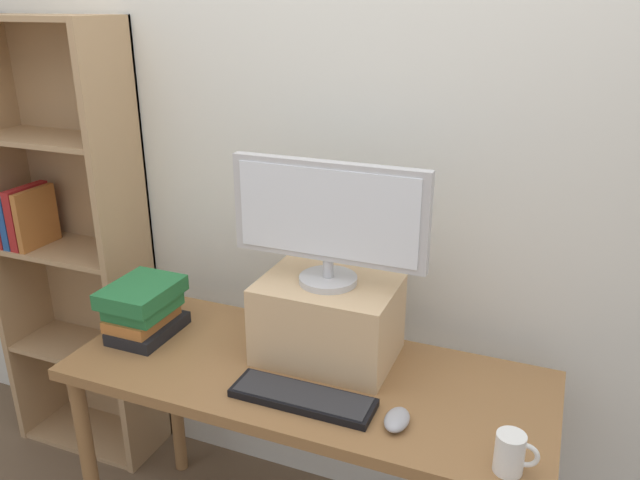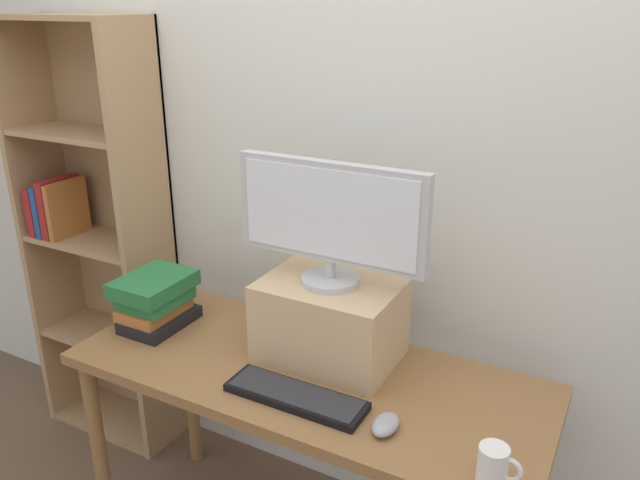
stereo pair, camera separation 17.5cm
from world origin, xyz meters
TOP-DOWN VIEW (x-y plane):
  - back_wall at (0.00, 0.45)m, footprint 7.00×0.08m
  - desk at (0.00, 0.00)m, footprint 1.45×0.58m
  - bookshelf_unit at (-1.16, 0.29)m, footprint 0.61×0.28m
  - riser_box at (0.03, 0.11)m, footprint 0.41×0.30m
  - computer_monitor at (0.03, 0.11)m, footprint 0.59×0.17m
  - keyboard at (0.05, -0.14)m, footprint 0.41×0.12m
  - computer_mouse at (0.32, -0.15)m, footprint 0.06×0.10m
  - book_stack at (-0.59, 0.01)m, footprint 0.20×0.25m
  - coffee_mug at (0.61, -0.21)m, footprint 0.10×0.07m

SIDE VIEW (x-z plane):
  - desk at x=0.00m, z-range 0.29..1.07m
  - keyboard at x=0.05m, z-range 0.77..0.80m
  - computer_mouse at x=0.32m, z-range 0.77..0.81m
  - coffee_mug at x=0.61m, z-range 0.78..0.88m
  - book_stack at x=-0.59m, z-range 0.78..0.96m
  - bookshelf_unit at x=-1.16m, z-range 0.01..1.78m
  - riser_box at x=0.03m, z-range 0.77..1.03m
  - computer_monitor at x=0.03m, z-range 1.05..1.42m
  - back_wall at x=0.00m, z-range 0.00..2.60m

